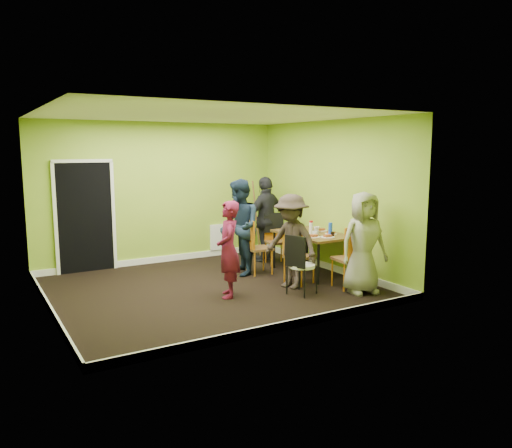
% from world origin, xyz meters
% --- Properties ---
extents(ground, '(5.00, 5.00, 0.00)m').
position_xyz_m(ground, '(0.00, 0.00, 0.00)').
color(ground, black).
rests_on(ground, ground).
extents(room_walls, '(5.04, 4.54, 2.82)m').
position_xyz_m(room_walls, '(-0.02, 0.04, 0.99)').
color(room_walls, '#7FA62A').
rests_on(room_walls, ground).
extents(dining_table, '(0.90, 1.50, 0.75)m').
position_xyz_m(dining_table, '(2.05, -0.04, 0.70)').
color(dining_table, black).
rests_on(dining_table, ground).
extents(chair_left_far, '(0.45, 0.45, 1.01)m').
position_xyz_m(chair_left_far, '(1.11, 0.44, 0.57)').
color(chair_left_far, orange).
rests_on(chair_left_far, ground).
extents(chair_left_near, '(0.53, 0.53, 1.01)m').
position_xyz_m(chair_left_near, '(1.35, -0.53, 0.57)').
color(chair_left_near, orange).
rests_on(chair_left_near, ground).
extents(chair_back_end, '(0.49, 0.55, 1.00)m').
position_xyz_m(chair_back_end, '(1.92, 1.07, 0.71)').
color(chair_back_end, orange).
rests_on(chair_back_end, ground).
extents(chair_front_end, '(0.48, 0.49, 1.04)m').
position_xyz_m(chair_front_end, '(1.96, -1.21, 0.59)').
color(chair_front_end, orange).
rests_on(chair_front_end, ground).
extents(chair_bentwood, '(0.48, 0.47, 0.96)m').
position_xyz_m(chair_bentwood, '(1.04, -1.06, 0.53)').
color(chair_bentwood, black).
rests_on(chair_bentwood, ground).
extents(easel, '(0.65, 0.61, 1.62)m').
position_xyz_m(easel, '(1.98, 2.02, 0.80)').
color(easel, brown).
rests_on(easel, ground).
extents(plate_near_left, '(0.23, 0.23, 0.01)m').
position_xyz_m(plate_near_left, '(1.84, 0.32, 0.76)').
color(plate_near_left, white).
rests_on(plate_near_left, dining_table).
extents(plate_near_right, '(0.23, 0.23, 0.01)m').
position_xyz_m(plate_near_right, '(1.80, -0.40, 0.76)').
color(plate_near_right, white).
rests_on(plate_near_right, dining_table).
extents(plate_far_back, '(0.25, 0.25, 0.01)m').
position_xyz_m(plate_far_back, '(2.00, 0.46, 0.76)').
color(plate_far_back, white).
rests_on(plate_far_back, dining_table).
extents(plate_far_front, '(0.25, 0.25, 0.01)m').
position_xyz_m(plate_far_front, '(2.00, -0.54, 0.76)').
color(plate_far_front, white).
rests_on(plate_far_front, dining_table).
extents(plate_wall_back, '(0.23, 0.23, 0.01)m').
position_xyz_m(plate_wall_back, '(2.34, 0.07, 0.76)').
color(plate_wall_back, white).
rests_on(plate_wall_back, dining_table).
extents(plate_wall_front, '(0.21, 0.21, 0.01)m').
position_xyz_m(plate_wall_front, '(2.26, -0.31, 0.76)').
color(plate_wall_front, white).
rests_on(plate_wall_front, dining_table).
extents(thermos, '(0.07, 0.07, 0.21)m').
position_xyz_m(thermos, '(1.97, -0.10, 0.86)').
color(thermos, white).
rests_on(thermos, dining_table).
extents(blue_bottle, '(0.07, 0.07, 0.22)m').
position_xyz_m(blue_bottle, '(2.22, -0.34, 0.86)').
color(blue_bottle, blue).
rests_on(blue_bottle, dining_table).
extents(orange_bottle, '(0.04, 0.04, 0.07)m').
position_xyz_m(orange_bottle, '(1.91, 0.07, 0.79)').
color(orange_bottle, orange).
rests_on(orange_bottle, dining_table).
extents(glass_mid, '(0.07, 0.07, 0.08)m').
position_xyz_m(glass_mid, '(1.83, 0.11, 0.79)').
color(glass_mid, black).
rests_on(glass_mid, dining_table).
extents(glass_back, '(0.07, 0.07, 0.10)m').
position_xyz_m(glass_back, '(2.08, 0.36, 0.80)').
color(glass_back, black).
rests_on(glass_back, dining_table).
extents(glass_front, '(0.06, 0.06, 0.09)m').
position_xyz_m(glass_front, '(2.12, -0.52, 0.79)').
color(glass_front, black).
rests_on(glass_front, dining_table).
extents(cup_a, '(0.11, 0.11, 0.09)m').
position_xyz_m(cup_a, '(1.92, -0.30, 0.79)').
color(cup_a, white).
rests_on(cup_a, dining_table).
extents(cup_b, '(0.11, 0.11, 0.10)m').
position_xyz_m(cup_b, '(2.18, 0.01, 0.80)').
color(cup_b, white).
rests_on(cup_b, dining_table).
extents(person_standing, '(0.55, 0.65, 1.50)m').
position_xyz_m(person_standing, '(0.04, -0.57, 0.75)').
color(person_standing, maroon).
rests_on(person_standing, ground).
extents(person_left_far, '(0.84, 0.98, 1.75)m').
position_xyz_m(person_left_far, '(0.85, 0.56, 0.87)').
color(person_left_far, '#152335').
rests_on(person_left_far, ground).
extents(person_left_near, '(0.85, 1.13, 1.55)m').
position_xyz_m(person_left_near, '(1.16, -0.64, 0.78)').
color(person_left_near, '#2C231D').
rests_on(person_left_near, ground).
extents(person_back_end, '(1.09, 0.66, 1.73)m').
position_xyz_m(person_back_end, '(1.86, 1.26, 0.86)').
color(person_back_end, black).
rests_on(person_back_end, ground).
extents(person_front_end, '(0.87, 0.65, 1.62)m').
position_xyz_m(person_front_end, '(1.98, -1.46, 0.81)').
color(person_front_end, gray).
rests_on(person_front_end, ground).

